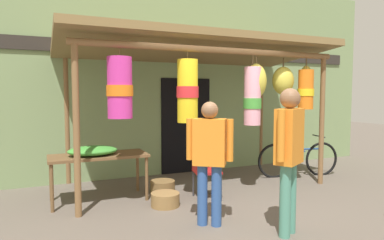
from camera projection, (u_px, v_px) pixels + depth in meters
name	position (u px, v px, depth m)	size (l,w,h in m)	color
ground_plane	(224.00, 203.00, 5.21)	(30.00, 30.00, 0.00)	#60564C
shop_facade	(171.00, 76.00, 7.16)	(10.24, 0.29, 4.12)	#7A9360
market_stall_canopy	(202.00, 62.00, 6.00)	(4.81, 2.41, 2.65)	brown
display_table	(99.00, 159.00, 5.29)	(1.48, 0.66, 0.73)	brown
flower_heap_on_table	(94.00, 151.00, 5.20)	(0.74, 0.52, 0.14)	green
folding_chair	(202.00, 168.00, 5.39)	(0.47, 0.47, 0.84)	#AD1E1E
wicker_basket_by_table	(165.00, 199.00, 5.06)	(0.43, 0.43, 0.20)	olive
wicker_basket_spare	(163.00, 187.00, 5.76)	(0.42, 0.42, 0.20)	brown
parked_bicycle	(298.00, 159.00, 6.92)	(1.72, 0.52, 0.92)	black
vendor_in_orange	(289.00, 149.00, 3.96)	(0.52, 0.39, 1.73)	#4C8E7A
customer_foreground	(210.00, 153.00, 4.26)	(0.50, 0.41, 1.57)	#2D5193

